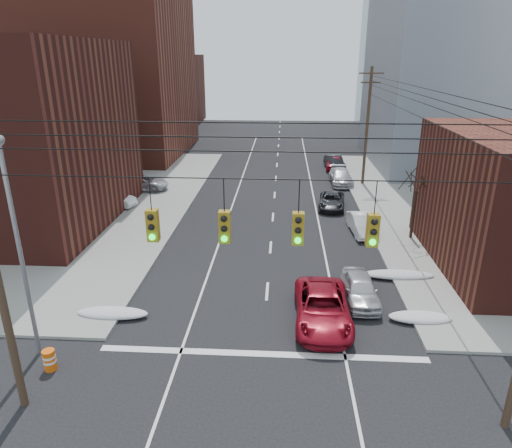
# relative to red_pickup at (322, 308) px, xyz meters

# --- Properties ---
(building_brick_tall) EXTENTS (24.00, 20.00, 30.00)m
(building_brick_tall) POSITION_rel_red_pickup_xyz_m (-26.71, 38.83, 14.23)
(building_brick_tall) COLOR maroon
(building_brick_tall) RESTS_ON ground
(building_brick_far) EXTENTS (22.00, 18.00, 12.00)m
(building_brick_far) POSITION_rel_red_pickup_xyz_m (-28.71, 64.83, 5.23)
(building_brick_far) COLOR #481B15
(building_brick_far) RESTS_ON ground
(building_office) EXTENTS (22.00, 20.00, 25.00)m
(building_office) POSITION_rel_red_pickup_xyz_m (19.29, 34.83, 11.73)
(building_office) COLOR gray
(building_office) RESTS_ON ground
(building_glass) EXTENTS (20.00, 18.00, 22.00)m
(building_glass) POSITION_rel_red_pickup_xyz_m (21.29, 60.83, 10.23)
(building_glass) COLOR gray
(building_glass) RESTS_ON ground
(utility_pole_far) EXTENTS (2.20, 0.28, 11.00)m
(utility_pole_far) POSITION_rel_red_pickup_xyz_m (5.79, 24.83, 5.01)
(utility_pole_far) COLOR #473323
(utility_pole_far) RESTS_ON ground
(traffic_signals) EXTENTS (17.00, 0.42, 2.02)m
(traffic_signals) POSITION_rel_red_pickup_xyz_m (-2.62, -6.20, 6.40)
(traffic_signals) COLOR black
(traffic_signals) RESTS_ON ground
(street_light) EXTENTS (0.44, 0.44, 9.32)m
(street_light) POSITION_rel_red_pickup_xyz_m (-12.21, -3.17, 4.77)
(street_light) COLOR gray
(street_light) RESTS_ON ground
(bare_tree) EXTENTS (2.09, 2.20, 4.93)m
(bare_tree) POSITION_rel_red_pickup_xyz_m (6.87, 10.83, 1.55)
(bare_tree) COLOR black
(bare_tree) RESTS_ON ground
(snow_nw) EXTENTS (3.50, 1.08, 0.42)m
(snow_nw) POSITION_rel_red_pickup_xyz_m (-10.11, -0.17, -0.56)
(snow_nw) COLOR silver
(snow_nw) RESTS_ON ground
(snow_ne) EXTENTS (3.00, 1.08, 0.42)m
(snow_ne) POSITION_rel_red_pickup_xyz_m (4.69, 0.33, -0.56)
(snow_ne) COLOR silver
(snow_ne) RESTS_ON ground
(snow_east_far) EXTENTS (4.00, 1.08, 0.42)m
(snow_east_far) POSITION_rel_red_pickup_xyz_m (4.69, 4.83, -0.56)
(snow_east_far) COLOR silver
(snow_east_far) RESTS_ON ground
(red_pickup) EXTENTS (2.59, 5.56, 1.54)m
(red_pickup) POSITION_rel_red_pickup_xyz_m (0.00, 0.00, 0.00)
(red_pickup) COLOR maroon
(red_pickup) RESTS_ON ground
(parked_car_a) EXTENTS (1.78, 4.13, 1.39)m
(parked_car_a) POSITION_rel_red_pickup_xyz_m (2.09, 2.13, -0.07)
(parked_car_a) COLOR silver
(parked_car_a) RESTS_ON ground
(parked_car_b) EXTENTS (1.78, 4.23, 1.36)m
(parked_car_b) POSITION_rel_red_pickup_xyz_m (3.69, 11.79, -0.09)
(parked_car_b) COLOR white
(parked_car_b) RESTS_ON ground
(parked_car_c) EXTENTS (2.56, 4.64, 1.23)m
(parked_car_c) POSITION_rel_red_pickup_xyz_m (2.09, 17.41, -0.16)
(parked_car_c) COLOR black
(parked_car_c) RESTS_ON ground
(parked_car_d) EXTENTS (2.14, 5.04, 1.45)m
(parked_car_d) POSITION_rel_red_pickup_xyz_m (3.69, 25.03, -0.05)
(parked_car_d) COLOR silver
(parked_car_d) RESTS_ON ground
(parked_car_e) EXTENTS (2.20, 4.70, 1.56)m
(parked_car_e) POSITION_rel_red_pickup_xyz_m (3.69, 31.28, 0.01)
(parked_car_e) COLOR maroon
(parked_car_e) RESTS_ON ground
(parked_car_f) EXTENTS (2.15, 4.63, 1.47)m
(parked_car_f) POSITION_rel_red_pickup_xyz_m (3.69, 31.22, -0.03)
(parked_car_f) COLOR black
(parked_car_f) RESTS_ON ground
(lot_car_a) EXTENTS (4.20, 2.27, 1.31)m
(lot_car_a) POSITION_rel_red_pickup_xyz_m (-16.05, 16.29, 0.04)
(lot_car_a) COLOR white
(lot_car_a) RESTS_ON sidewalk_nw
(lot_car_b) EXTENTS (5.00, 2.55, 1.35)m
(lot_car_b) POSITION_rel_red_pickup_xyz_m (-15.08, 21.26, 0.06)
(lot_car_b) COLOR silver
(lot_car_b) RESTS_ON sidewalk_nw
(lot_car_c) EXTENTS (4.49, 2.73, 1.22)m
(lot_car_c) POSITION_rel_red_pickup_xyz_m (-22.04, 11.23, -0.01)
(lot_car_c) COLOR black
(lot_car_c) RESTS_ON sidewalk_nw
(lot_car_d) EXTENTS (3.81, 1.78, 1.26)m
(lot_car_d) POSITION_rel_red_pickup_xyz_m (-22.67, 18.48, 0.01)
(lot_car_d) COLOR #B2B1B6
(lot_car_d) RESTS_ON sidewalk_nw
(construction_barrel) EXTENTS (0.60, 0.60, 0.89)m
(construction_barrel) POSITION_rel_red_pickup_xyz_m (-11.21, -4.18, -0.31)
(construction_barrel) COLOR #E6580C
(construction_barrel) RESTS_ON ground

